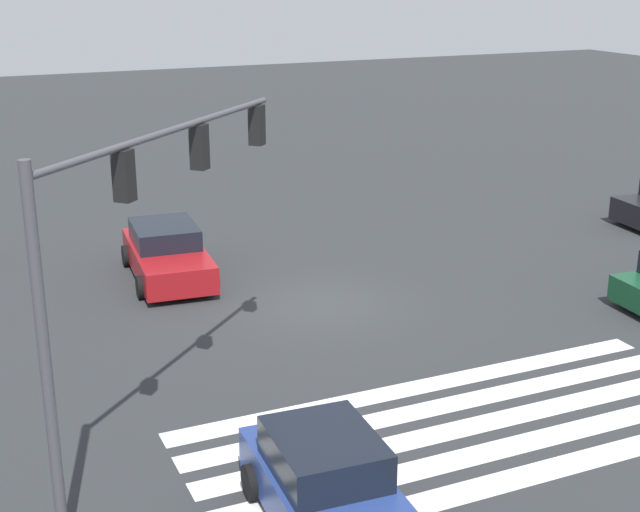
{
  "coord_description": "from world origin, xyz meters",
  "views": [
    {
      "loc": [
        -8.96,
        -20.17,
        8.6
      ],
      "look_at": [
        0.0,
        0.0,
        1.36
      ],
      "focal_mm": 50.0,
      "sensor_mm": 36.0,
      "label": 1
    }
  ],
  "objects": [
    {
      "name": "crosswalk_markings",
      "position": [
        0.0,
        -7.2,
        0.0
      ],
      "size": [
        11.26,
        4.4,
        0.01
      ],
      "rotation": [
        0.0,
        0.0,
        1.57
      ],
      "color": "silver",
      "rests_on": "ground_plane"
    },
    {
      "name": "ground_plane",
      "position": [
        0.0,
        0.0,
        0.0
      ],
      "size": [
        113.37,
        113.37,
        0.0
      ],
      "primitive_type": "plane",
      "color": "#2B2D30"
    },
    {
      "name": "traffic_signal_mast",
      "position": [
        -5.85,
        -5.85,
        4.6
      ],
      "size": [
        5.62,
        5.62,
        6.11
      ],
      "rotation": [
        0.0,
        0.0,
        0.79
      ],
      "color": "#47474C",
      "rests_on": "ground_plane"
    },
    {
      "name": "car_0",
      "position": [
        -3.86,
        -9.09,
        0.7
      ],
      "size": [
        2.24,
        4.47,
        1.54
      ],
      "rotation": [
        0.0,
        0.0,
        -1.63
      ],
      "color": "navy",
      "rests_on": "ground_plane"
    },
    {
      "name": "car_3",
      "position": [
        -3.11,
        3.82,
        0.71
      ],
      "size": [
        2.49,
        4.8,
        1.51
      ],
      "rotation": [
        0.0,
        0.0,
        -1.65
      ],
      "color": "maroon",
      "rests_on": "ground_plane"
    }
  ]
}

